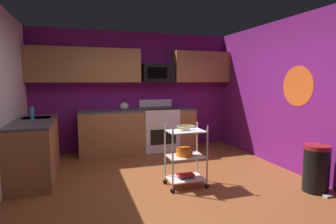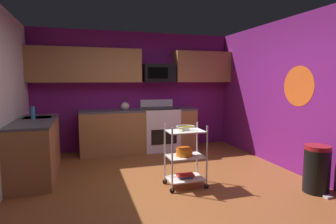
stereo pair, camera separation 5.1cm
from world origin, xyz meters
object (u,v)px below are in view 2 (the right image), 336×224
(mixing_bowl_large, at_px, (184,152))
(trash_can, at_px, (317,169))
(microwave, at_px, (159,73))
(dish_soap_bottle, at_px, (33,113))
(rolling_cart, at_px, (185,156))
(fruit_bowl, at_px, (186,127))
(kettle, at_px, (125,106))
(book_stack, at_px, (185,176))
(oven_range, at_px, (160,128))

(mixing_bowl_large, xyz_separation_m, trash_can, (1.68, -0.73, -0.19))
(microwave, height_order, dish_soap_bottle, microwave)
(rolling_cart, height_order, fruit_bowl, rolling_cart)
(microwave, height_order, trash_can, microwave)
(rolling_cart, xyz_separation_m, kettle, (-0.54, 2.19, 0.54))
(mixing_bowl_large, relative_size, trash_can, 0.38)
(microwave, bearing_deg, mixing_bowl_large, -96.17)
(dish_soap_bottle, bearing_deg, kettle, 29.15)
(mixing_bowl_large, height_order, kettle, kettle)
(fruit_bowl, relative_size, mixing_bowl_large, 1.08)
(fruit_bowl, height_order, book_stack, fruit_bowl)
(mixing_bowl_large, xyz_separation_m, book_stack, (0.02, 0.00, -0.36))
(microwave, distance_m, dish_soap_bottle, 2.71)
(microwave, xyz_separation_m, mixing_bowl_large, (-0.25, -2.30, -1.18))
(book_stack, bearing_deg, trash_can, -23.78)
(microwave, bearing_deg, rolling_cart, -95.71)
(mixing_bowl_large, distance_m, book_stack, 0.36)
(rolling_cart, bearing_deg, trash_can, -23.78)
(oven_range, distance_m, dish_soap_bottle, 2.64)
(fruit_bowl, relative_size, trash_can, 0.41)
(oven_range, distance_m, trash_can, 3.26)
(trash_can, bearing_deg, kettle, 126.94)
(microwave, relative_size, mixing_bowl_large, 2.78)
(fruit_bowl, relative_size, kettle, 1.03)
(book_stack, relative_size, dish_soap_bottle, 1.24)
(kettle, xyz_separation_m, trash_can, (2.20, -2.92, -0.67))
(microwave, bearing_deg, book_stack, -95.71)
(oven_range, bearing_deg, book_stack, -95.99)
(fruit_bowl, bearing_deg, oven_range, 84.01)
(trash_can, bearing_deg, rolling_cart, 156.22)
(fruit_bowl, bearing_deg, dish_soap_bottle, 149.65)
(rolling_cart, relative_size, dish_soap_bottle, 4.57)
(mixing_bowl_large, bearing_deg, book_stack, 0.00)
(fruit_bowl, distance_m, dish_soap_bottle, 2.53)
(fruit_bowl, xyz_separation_m, mixing_bowl_large, (-0.02, -0.00, -0.36))
(fruit_bowl, distance_m, kettle, 2.26)
(oven_range, xyz_separation_m, mixing_bowl_large, (-0.25, -2.20, 0.04))
(rolling_cart, height_order, kettle, kettle)
(microwave, distance_m, mixing_bowl_large, 2.60)
(oven_range, height_order, book_stack, oven_range)
(microwave, relative_size, trash_can, 1.06)
(oven_range, bearing_deg, mixing_bowl_large, -96.47)
(dish_soap_bottle, bearing_deg, mixing_bowl_large, -30.56)
(microwave, relative_size, rolling_cart, 0.77)
(fruit_bowl, bearing_deg, kettle, 103.78)
(trash_can, bearing_deg, fruit_bowl, 156.22)
(fruit_bowl, bearing_deg, trash_can, -23.78)
(rolling_cart, distance_m, dish_soap_bottle, 2.59)
(rolling_cart, xyz_separation_m, fruit_bowl, (-0.00, 0.00, 0.42))
(mixing_bowl_large, xyz_separation_m, kettle, (-0.52, 2.19, 0.48))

